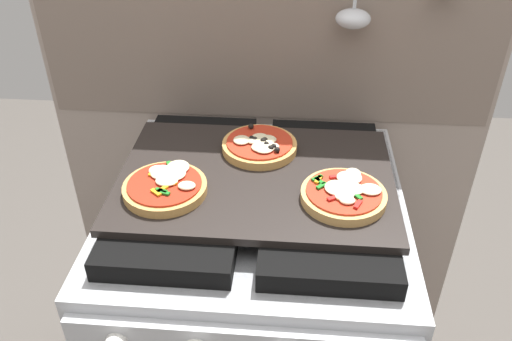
# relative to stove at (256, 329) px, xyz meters

# --- Properties ---
(kitchen_backsplash) EXTENTS (1.10, 0.09, 1.55)m
(kitchen_backsplash) POSITION_rel_stove_xyz_m (0.00, 0.34, 0.34)
(kitchen_backsplash) COLOR gray
(kitchen_backsplash) RESTS_ON ground_plane
(stove) EXTENTS (0.60, 0.64, 0.90)m
(stove) POSITION_rel_stove_xyz_m (0.00, 0.00, 0.00)
(stove) COLOR #B7BABF
(stove) RESTS_ON ground_plane
(baking_tray) EXTENTS (0.54, 0.38, 0.02)m
(baking_tray) POSITION_rel_stove_xyz_m (0.00, 0.00, 0.46)
(baking_tray) COLOR black
(baking_tray) RESTS_ON stove
(pizza_left) EXTENTS (0.16, 0.16, 0.03)m
(pizza_left) POSITION_rel_stove_xyz_m (-0.16, -0.07, 0.48)
(pizza_left) COLOR tan
(pizza_left) RESTS_ON baking_tray
(pizza_right) EXTENTS (0.16, 0.16, 0.03)m
(pizza_right) POSITION_rel_stove_xyz_m (0.17, -0.06, 0.48)
(pizza_right) COLOR tan
(pizza_right) RESTS_ON baking_tray
(pizza_center) EXTENTS (0.16, 0.16, 0.03)m
(pizza_center) POSITION_rel_stove_xyz_m (0.00, 0.09, 0.48)
(pizza_center) COLOR tan
(pizza_center) RESTS_ON baking_tray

